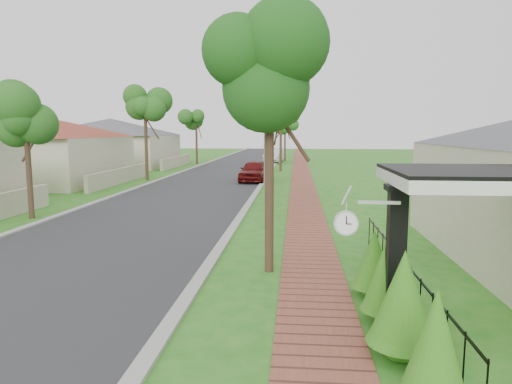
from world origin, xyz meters
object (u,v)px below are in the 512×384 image
at_px(porch_post, 395,265).
at_px(station_clock, 349,221).
at_px(near_tree, 270,74).
at_px(utility_pole, 266,114).
at_px(parked_car_white, 274,155).
at_px(parked_car_red, 254,171).

distance_m(porch_post, station_clock, 1.26).
relative_size(porch_post, station_clock, 2.39).
bearing_deg(station_clock, near_tree, 113.59).
bearing_deg(porch_post, utility_pole, 99.86).
relative_size(porch_post, parked_car_white, 0.53).
bearing_deg(parked_car_red, near_tree, -79.79).
distance_m(porch_post, utility_pole, 21.58).
xyz_separation_m(parked_car_red, station_clock, (3.70, -23.28, 1.24)).
relative_size(parked_car_white, near_tree, 0.80).
relative_size(near_tree, utility_pole, 0.67).
xyz_separation_m(utility_pole, station_clock, (2.79, -21.40, -2.52)).
bearing_deg(parked_car_red, station_clock, -77.10).
bearing_deg(parked_car_white, porch_post, -78.29).
distance_m(porch_post, parked_car_red, 23.33).
height_order(near_tree, utility_pole, utility_pole).
bearing_deg(near_tree, station_clock, -66.41).
xyz_separation_m(near_tree, utility_pole, (-1.30, 17.98, -0.24)).
relative_size(near_tree, station_clock, 5.61).
xyz_separation_m(parked_car_red, parked_car_white, (0.41, 18.78, 0.06)).
bearing_deg(utility_pole, station_clock, -82.57).
distance_m(parked_car_white, station_clock, 42.20).
height_order(porch_post, station_clock, porch_post).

